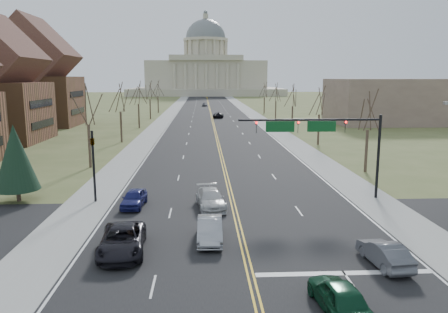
{
  "coord_description": "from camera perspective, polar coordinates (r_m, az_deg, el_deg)",
  "views": [
    {
      "loc": [
        -2.46,
        -22.39,
        10.26
      ],
      "look_at": [
        -0.47,
        17.68,
        3.0
      ],
      "focal_mm": 35.0,
      "sensor_mm": 36.0,
      "label": 1
    }
  ],
  "objects": [
    {
      "name": "ground",
      "position": [
        24.75,
        3.23,
        -14.25
      ],
      "size": [
        600.0,
        600.0,
        0.0
      ],
      "primitive_type": "plane",
      "color": "#4B582C",
      "rests_on": "ground"
    },
    {
      "name": "edge_line_right",
      "position": [
        133.35,
        2.45,
        5.84
      ],
      "size": [
        0.15,
        380.0,
        0.01
      ],
      "primitive_type": "cube",
      "color": "silver",
      "rests_on": "road"
    },
    {
      "name": "road",
      "position": [
        132.81,
        -1.78,
        5.82
      ],
      "size": [
        20.0,
        380.0,
        0.01
      ],
      "primitive_type": "cube",
      "color": "black",
      "rests_on": "ground"
    },
    {
      "name": "car_sb_outer_second",
      "position": [
        35.98,
        -11.67,
        -5.35
      ],
      "size": [
        1.92,
        4.21,
        1.4
      ],
      "primitive_type": "imported",
      "rotation": [
        0.0,
        0.0,
        -0.07
      ],
      "color": "navy",
      "rests_on": "road"
    },
    {
      "name": "bldg_left_far",
      "position": [
        102.73,
        -23.38,
        9.03
      ],
      "size": [
        17.1,
        14.28,
        23.25
      ],
      "color": "brown",
      "rests_on": "ground"
    },
    {
      "name": "tree_r_1",
      "position": [
        68.88,
        12.37,
        6.93
      ],
      "size": [
        3.74,
        3.74,
        8.5
      ],
      "color": "#392E21",
      "rests_on": "ground"
    },
    {
      "name": "signal_left",
      "position": [
        37.58,
        -16.71,
        -0.21
      ],
      "size": [
        0.32,
        0.36,
        6.0
      ],
      "color": "black",
      "rests_on": "ground"
    },
    {
      "name": "car_far_nb",
      "position": [
        113.51,
        -0.73,
        5.45
      ],
      "size": [
        3.06,
        5.59,
        1.49
      ],
      "primitive_type": "imported",
      "rotation": [
        0.0,
        0.0,
        3.03
      ],
      "color": "black",
      "rests_on": "road"
    },
    {
      "name": "car_nb_outer_lead",
      "position": [
        26.23,
        20.2,
        -11.78
      ],
      "size": [
        1.9,
        4.29,
        1.37
      ],
      "primitive_type": "imported",
      "rotation": [
        0.0,
        0.0,
        3.25
      ],
      "color": "#515359",
      "rests_on": "road"
    },
    {
      "name": "car_sb_inner_second",
      "position": [
        34.97,
        -1.76,
        -5.54
      ],
      "size": [
        2.63,
        5.24,
        1.46
      ],
      "primitive_type": "imported",
      "rotation": [
        0.0,
        0.0,
        0.12
      ],
      "color": "#BCBCBC",
      "rests_on": "road"
    },
    {
      "name": "tree_l_3",
      "position": [
        111.21,
        -9.68,
        8.4
      ],
      "size": [
        3.96,
        3.96,
        9.0
      ],
      "color": "#392E21",
      "rests_on": "ground"
    },
    {
      "name": "car_far_sb",
      "position": [
        159.86,
        -2.57,
        6.81
      ],
      "size": [
        1.7,
        4.0,
        1.35
      ],
      "primitive_type": "imported",
      "rotation": [
        0.0,
        0.0,
        0.03
      ],
      "color": "#54565C",
      "rests_on": "road"
    },
    {
      "name": "conifer_l",
      "position": [
        40.1,
        -25.59,
        -0.11
      ],
      "size": [
        3.64,
        3.64,
        6.5
      ],
      "color": "#392E21",
      "rests_on": "ground"
    },
    {
      "name": "tree_r_4",
      "position": [
        127.71,
        5.3,
        8.55
      ],
      "size": [
        3.74,
        3.74,
        8.5
      ],
      "color": "#392E21",
      "rests_on": "ground"
    },
    {
      "name": "cross_road",
      "position": [
        30.28,
        2.02,
        -9.54
      ],
      "size": [
        120.0,
        14.0,
        0.01
      ],
      "primitive_type": "cube",
      "color": "black",
      "rests_on": "ground"
    },
    {
      "name": "tree_l_1",
      "position": [
        71.66,
        -13.43,
        7.32
      ],
      "size": [
        3.96,
        3.96,
        9.0
      ],
      "color": "#392E21",
      "rests_on": "ground"
    },
    {
      "name": "capitol",
      "position": [
        272.34,
        -2.37,
        11.08
      ],
      "size": [
        90.0,
        60.0,
        50.0
      ],
      "color": "#B2A994",
      "rests_on": "ground"
    },
    {
      "name": "sidewalk_right",
      "position": [
        133.57,
        3.4,
        5.84
      ],
      "size": [
        4.0,
        380.0,
        0.03
      ],
      "primitive_type": "cube",
      "color": "gray",
      "rests_on": "ground"
    },
    {
      "name": "tree_l_4",
      "position": [
        131.08,
        -8.65,
        8.69
      ],
      "size": [
        3.96,
        3.96,
        9.0
      ],
      "color": "#392E21",
      "rests_on": "ground"
    },
    {
      "name": "tree_l_0",
      "position": [
        52.15,
        -17.41,
        6.14
      ],
      "size": [
        3.96,
        3.96,
        9.0
      ],
      "color": "#392E21",
      "rests_on": "ground"
    },
    {
      "name": "tree_r_3",
      "position": [
        107.96,
        6.81,
        8.21
      ],
      "size": [
        3.74,
        3.74,
        8.5
      ],
      "color": "#392E21",
      "rests_on": "ground"
    },
    {
      "name": "car_nb_inner_lead",
      "position": [
        20.9,
        14.78,
        -17.15
      ],
      "size": [
        2.14,
        4.5,
        1.48
      ],
      "primitive_type": "imported",
      "rotation": [
        0.0,
        0.0,
        3.23
      ],
      "color": "#0C3821",
      "rests_on": "road"
    },
    {
      "name": "bldg_right_mass",
      "position": [
        107.29,
        20.63,
        6.8
      ],
      "size": [
        25.0,
        20.0,
        10.0
      ],
      "primitive_type": "cube",
      "color": "#6D574E",
      "rests_on": "ground"
    },
    {
      "name": "car_sb_outer_lead",
      "position": [
        26.94,
        -13.15,
        -10.6
      ],
      "size": [
        2.99,
        5.77,
        1.55
      ],
      "primitive_type": "imported",
      "rotation": [
        0.0,
        0.0,
        0.08
      ],
      "color": "black",
      "rests_on": "road"
    },
    {
      "name": "tree_r_2",
      "position": [
        88.32,
        8.98,
        7.72
      ],
      "size": [
        3.74,
        3.74,
        8.5
      ],
      "color": "#392E21",
      "rests_on": "ground"
    },
    {
      "name": "stop_bar",
      "position": [
        24.86,
        15.4,
        -14.46
      ],
      "size": [
        9.5,
        0.5,
        0.01
      ],
      "primitive_type": "cube",
      "color": "silver",
      "rests_on": "road"
    },
    {
      "name": "signal_mast",
      "position": [
        37.5,
        12.52,
        3.12
      ],
      "size": [
        12.12,
        0.44,
        7.2
      ],
      "color": "black",
      "rests_on": "ground"
    },
    {
      "name": "sidewalk_left",
      "position": [
        133.13,
        -6.98,
        5.77
      ],
      "size": [
        4.0,
        380.0,
        0.03
      ],
      "primitive_type": "cube",
      "color": "gray",
      "rests_on": "ground"
    },
    {
      "name": "tree_r_0",
      "position": [
        49.89,
        18.36,
        5.47
      ],
      "size": [
        3.74,
        3.74,
        8.5
      ],
      "color": "#392E21",
      "rests_on": "ground"
    },
    {
      "name": "car_sb_inner_lead",
      "position": [
        28.11,
        -1.87,
        -9.52
      ],
      "size": [
        1.61,
        4.48,
        1.47
      ],
      "primitive_type": "imported",
      "rotation": [
        0.0,
        0.0,
        -0.01
      ],
      "color": "gray",
      "rests_on": "road"
    },
    {
      "name": "edge_line_left",
      "position": [
        132.99,
        -6.03,
        5.78
      ],
      "size": [
        0.15,
        380.0,
        0.01
      ],
      "primitive_type": "cube",
      "color": "silver",
      "rests_on": "road"
    },
    {
      "name": "tree_l_2",
      "position": [
        91.39,
        -11.15,
        7.98
      ],
      "size": [
        3.96,
        3.96,
        9.0
      ],
      "color": "#392E21",
      "rests_on": "ground"
    },
    {
      "name": "center_line",
      "position": [
        132.81,
        -1.78,
        5.83
      ],
      "size": [
        0.42,
        380.0,
        0.01
      ],
      "primitive_type": "cube",
      "color": "gold",
      "rests_on": "road"
    }
  ]
}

